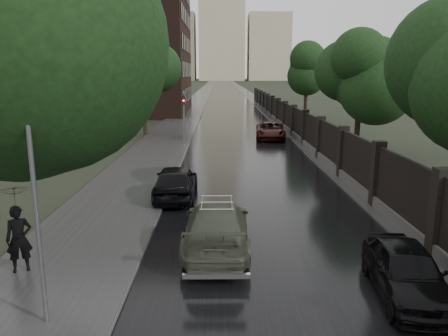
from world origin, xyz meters
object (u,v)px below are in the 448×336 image
tree_left_far (143,74)px  volga_sedan (217,226)px  lamp_post (36,208)px  car_right_near (406,271)px  hatchback_left (176,182)px  traffic_light (184,114)px  tree_right_c (307,76)px  pedestrian_umbrella (15,204)px  car_right_far (270,131)px  tree_right_b (361,79)px

tree_left_far → volga_sedan: tree_left_far is taller
lamp_post → car_right_near: size_ratio=1.34×
car_right_near → hatchback_left: bearing=132.1°
traffic_light → volga_sedan: traffic_light is taller
car_right_near → tree_right_c: bearing=88.0°
traffic_light → car_right_near: size_ratio=1.05×
volga_sedan → pedestrian_umbrella: size_ratio=1.74×
volga_sedan → car_right_near: (4.60, -3.04, -0.06)m
tree_right_c → hatchback_left: 31.02m
pedestrian_umbrella → lamp_post: bearing=-80.4°
traffic_light → car_right_near: (7.10, -22.19, -1.75)m
volga_sedan → tree_right_c: bearing=-104.2°
tree_right_c → car_right_near: bearing=-97.2°
car_right_near → car_right_far: 25.75m
tree_left_far → tree_right_b: tree_left_far is taller
tree_right_c → pedestrian_umbrella: (-14.50, -36.05, -2.92)m
tree_left_far → car_right_far: (10.46, -1.45, -4.55)m
hatchback_left → car_right_near: (6.40, -8.54, -0.09)m
car_right_far → traffic_light: bearing=-147.6°
car_right_near → tree_left_far: bearing=116.9°
traffic_light → hatchback_left: traffic_light is taller
tree_right_c → car_right_near: 37.74m
lamp_post → pedestrian_umbrella: lamp_post is taller
lamp_post → traffic_light: (1.10, 23.49, -0.27)m
tree_left_far → tree_right_c: 18.45m
lamp_post → car_right_far: bearing=73.8°
tree_left_far → traffic_light: bearing=-53.5°
lamp_post → volga_sedan: (3.60, 4.34, -1.96)m
volga_sedan → car_right_far: 23.11m
traffic_light → tree_right_b: bearing=-14.2°
tree_left_far → car_right_near: 29.62m
pedestrian_umbrella → traffic_light: bearing=59.2°
tree_right_b → tree_left_far: bearing=152.7°
tree_left_far → tree_right_b: size_ratio=1.05×
tree_left_far → lamp_post: bearing=-84.8°
tree_left_far → car_right_far: size_ratio=1.48×
volga_sedan → car_right_near: size_ratio=1.28×
tree_right_b → car_right_far: (-5.04, 6.55, -4.26)m
tree_left_far → car_right_near: (10.80, -27.19, -4.59)m
hatchback_left → pedestrian_umbrella: bearing=65.4°
car_right_near → pedestrian_umbrella: (-9.79, 1.14, 1.38)m
tree_right_b → hatchback_left: bearing=-136.2°
hatchback_left → pedestrian_umbrella: 8.24m
car_right_near → pedestrian_umbrella: 9.96m
lamp_post → hatchback_left: bearing=79.6°
tree_right_c → lamp_post: tree_right_c is taller
tree_right_c → car_right_near: (-4.70, -37.19, -4.30)m
tree_right_b → pedestrian_umbrella: size_ratio=2.50×
tree_right_c → pedestrian_umbrella: bearing=-111.9°
lamp_post → hatchback_left: size_ratio=1.18×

